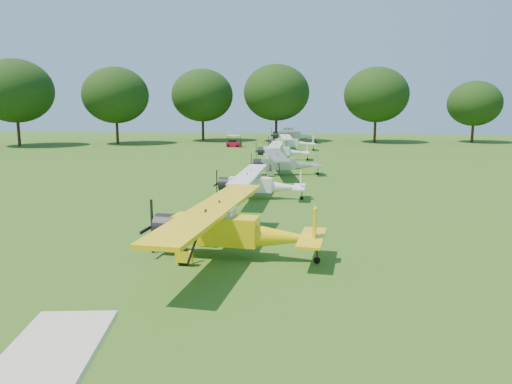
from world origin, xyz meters
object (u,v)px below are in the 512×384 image
at_px(aircraft_6, 290,142).
at_px(golf_cart, 234,143).
at_px(aircraft_7, 293,134).
at_px(aircraft_2, 228,226).
at_px(aircraft_4, 283,162).
at_px(aircraft_5, 281,150).
at_px(aircraft_3, 257,182).

height_order(aircraft_6, golf_cart, aircraft_6).
bearing_deg(aircraft_7, aircraft_2, -92.55).
bearing_deg(aircraft_7, aircraft_4, -91.37).
bearing_deg(golf_cart, aircraft_2, -69.61).
xyz_separation_m(aircraft_4, golf_cart, (-9.07, 28.51, -0.58)).
height_order(aircraft_2, aircraft_5, aircraft_2).
xyz_separation_m(aircraft_2, aircraft_6, (0.31, 48.95, -0.18)).
xyz_separation_m(aircraft_2, aircraft_7, (0.09, 62.15, 0.03)).
relative_size(aircraft_7, golf_cart, 5.38).
xyz_separation_m(aircraft_2, golf_cart, (-8.26, 53.27, -0.78)).
relative_size(aircraft_3, aircraft_6, 0.93).
distance_m(aircraft_4, aircraft_7, 37.40).
xyz_separation_m(aircraft_4, aircraft_7, (-0.72, 37.39, 0.24)).
distance_m(aircraft_3, aircraft_6, 35.75).
xyz_separation_m(aircraft_3, aircraft_5, (0.05, 23.85, 0.02)).
xyz_separation_m(aircraft_2, aircraft_4, (0.81, 24.76, -0.20)).
bearing_deg(aircraft_2, aircraft_3, 96.93).
height_order(aircraft_3, golf_cart, aircraft_3).
height_order(aircraft_2, aircraft_7, aircraft_7).
distance_m(aircraft_4, golf_cart, 29.92).
relative_size(aircraft_5, golf_cart, 4.35).
xyz_separation_m(aircraft_3, golf_cart, (-7.98, 40.07, -0.53)).
bearing_deg(aircraft_7, aircraft_3, -92.89).
bearing_deg(golf_cart, aircraft_3, -67.15).
bearing_deg(aircraft_6, aircraft_5, -98.21).
bearing_deg(aircraft_4, golf_cart, 98.56).
bearing_deg(aircraft_3, aircraft_7, 90.73).
height_order(aircraft_5, aircraft_6, aircraft_6).
distance_m(aircraft_3, aircraft_4, 11.62).
xyz_separation_m(aircraft_4, aircraft_6, (-0.50, 24.18, 0.03)).
relative_size(aircraft_6, golf_cart, 4.60).
distance_m(aircraft_4, aircraft_6, 24.19).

